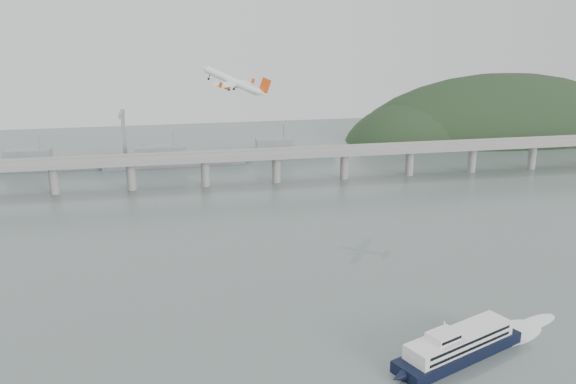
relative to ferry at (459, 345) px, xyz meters
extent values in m
plane|color=#556361|center=(-42.84, 37.73, -4.46)|extent=(900.00, 900.00, 0.00)
cube|color=gray|center=(-42.84, 237.73, 15.54)|extent=(800.00, 22.00, 2.20)
cube|color=gray|center=(-42.84, 227.23, 17.54)|extent=(800.00, 0.60, 1.80)
cube|color=gray|center=(-42.84, 248.23, 17.54)|extent=(800.00, 0.60, 1.80)
cylinder|color=gray|center=(-172.84, 237.73, 5.04)|extent=(6.00, 6.00, 21.00)
cylinder|color=gray|center=(-122.84, 237.73, 5.04)|extent=(6.00, 6.00, 21.00)
cylinder|color=gray|center=(-72.84, 237.73, 5.04)|extent=(6.00, 6.00, 21.00)
cylinder|color=gray|center=(-22.84, 237.73, 5.04)|extent=(6.00, 6.00, 21.00)
cylinder|color=gray|center=(27.16, 237.73, 5.04)|extent=(6.00, 6.00, 21.00)
cylinder|color=gray|center=(77.16, 237.73, 5.04)|extent=(6.00, 6.00, 21.00)
cylinder|color=gray|center=(127.16, 237.73, 5.04)|extent=(6.00, 6.00, 21.00)
cylinder|color=gray|center=(177.16, 237.73, 5.04)|extent=(6.00, 6.00, 21.00)
ellipsoid|color=black|center=(227.16, 367.73, -22.46)|extent=(320.00, 150.00, 156.00)
ellipsoid|color=black|center=(132.16, 357.73, -16.46)|extent=(140.00, 110.00, 96.00)
ellipsoid|color=black|center=(317.16, 377.73, -29.46)|extent=(220.00, 140.00, 120.00)
cube|color=slate|center=(-192.84, 307.73, -0.46)|extent=(95.67, 20.15, 8.00)
cube|color=slate|center=(-202.34, 307.73, 7.54)|extent=(33.90, 15.02, 8.00)
cylinder|color=slate|center=(-192.84, 307.73, 15.54)|extent=(1.60, 1.60, 14.00)
cube|color=slate|center=(-92.84, 302.73, -0.46)|extent=(110.55, 21.43, 8.00)
cube|color=slate|center=(-103.84, 302.73, 7.54)|extent=(39.01, 16.73, 8.00)
cylinder|color=slate|center=(-92.84, 302.73, 15.54)|extent=(1.60, 1.60, 14.00)
cube|color=slate|center=(-2.84, 312.73, -0.46)|extent=(85.00, 13.60, 8.00)
cube|color=slate|center=(-11.34, 312.73, 7.54)|extent=(29.75, 11.90, 8.00)
cylinder|color=slate|center=(-2.84, 312.73, 15.54)|extent=(1.60, 1.60, 14.00)
cube|color=slate|center=(-132.84, 337.73, 15.54)|extent=(3.00, 3.00, 40.00)
cube|color=slate|center=(-132.84, 327.73, 33.54)|extent=(3.00, 28.00, 3.00)
cube|color=black|center=(0.00, 0.00, -2.35)|extent=(53.73, 32.08, 4.23)
cone|color=black|center=(-26.38, -10.99, -2.35)|extent=(6.51, 5.94, 4.23)
cube|color=silver|center=(0.00, 0.00, 2.42)|extent=(45.10, 26.87, 5.29)
cube|color=black|center=(2.06, -4.93, 3.79)|extent=(37.19, 15.63, 1.06)
cube|color=black|center=(2.06, -4.93, 1.25)|extent=(37.19, 15.63, 1.06)
cube|color=black|center=(-2.06, 4.93, 3.79)|extent=(37.19, 15.63, 1.06)
cube|color=black|center=(-2.06, 4.93, 1.25)|extent=(37.19, 15.63, 1.06)
cube|color=silver|center=(-7.82, -3.26, 6.44)|extent=(12.62, 10.91, 2.75)
cube|color=black|center=(-6.37, -6.72, 6.44)|extent=(8.84, 3.78, 1.06)
cylinder|color=silver|center=(-7.82, -3.26, 9.83)|extent=(0.69, 0.69, 4.23)
ellipsoid|color=white|center=(27.36, 11.40, -4.41)|extent=(34.00, 25.80, 0.21)
ellipsoid|color=white|center=(41.03, 17.10, -4.41)|extent=(24.03, 15.83, 0.21)
cylinder|color=white|center=(-63.12, 136.06, 78.64)|extent=(25.77, 20.80, 13.81)
cone|color=white|center=(-76.43, 145.05, 84.44)|extent=(6.58, 6.23, 5.13)
cone|color=white|center=(-49.23, 126.72, 73.16)|extent=(7.38, 6.59, 5.49)
cube|color=white|center=(-62.62, 135.66, 77.27)|extent=(24.01, 33.25, 3.95)
cube|color=white|center=(-49.83, 127.17, 74.22)|extent=(9.71, 12.56, 2.04)
cube|color=#DB480E|center=(-47.91, 126.09, 77.17)|extent=(6.10, 3.86, 8.16)
cylinder|color=#DB480E|center=(-61.14, 141.63, 76.12)|extent=(5.52, 4.98, 3.87)
cylinder|color=black|center=(-62.89, 142.81, 76.89)|extent=(2.36, 2.58, 2.44)
cube|color=white|center=(-60.81, 141.48, 77.13)|extent=(2.62, 1.81, 2.12)
cylinder|color=#DB480E|center=(-67.52, 131.80, 76.70)|extent=(5.52, 4.98, 3.87)
cylinder|color=black|center=(-69.27, 132.98, 77.46)|extent=(2.36, 2.58, 2.44)
cube|color=white|center=(-67.19, 131.65, 77.70)|extent=(2.62, 1.81, 2.12)
cylinder|color=black|center=(-61.71, 138.26, 75.33)|extent=(1.30, 0.90, 2.55)
cylinder|color=black|center=(-62.07, 138.43, 74.23)|extent=(1.51, 1.15, 1.52)
cylinder|color=black|center=(-64.73, 133.61, 75.61)|extent=(1.30, 0.90, 2.55)
cylinder|color=black|center=(-65.09, 133.79, 74.50)|extent=(1.51, 1.15, 1.52)
cylinder|color=black|center=(-74.03, 143.24, 80.18)|extent=(1.30, 0.90, 2.55)
cylinder|color=black|center=(-74.39, 143.41, 79.08)|extent=(1.51, 1.15, 1.52)
cube|color=#DB480E|center=(-50.69, 149.54, 76.86)|extent=(2.24, 1.45, 3.00)
cube|color=#DB480E|center=(-70.43, 119.15, 78.64)|extent=(2.24, 1.45, 3.00)
camera|label=1|loc=(-95.18, -173.98, 112.27)|focal=38.00mm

